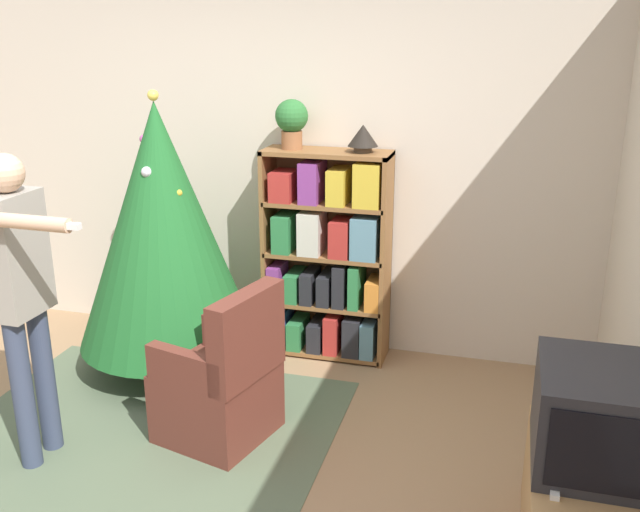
{
  "coord_description": "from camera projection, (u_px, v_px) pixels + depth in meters",
  "views": [
    {
      "loc": [
        1.53,
        -2.69,
        2.28
      ],
      "look_at": [
        0.54,
        0.91,
        1.05
      ],
      "focal_mm": 40.0,
      "sensor_mm": 36.0,
      "label": 1
    }
  ],
  "objects": [
    {
      "name": "christmas_tree",
      "position": [
        162.0,
        227.0,
        4.63
      ],
      "size": [
        1.18,
        1.18,
        1.89
      ],
      "color": "#4C3323",
      "rests_on": "ground_plane"
    },
    {
      "name": "book_pile_near_tree",
      "position": [
        212.0,
        403.0,
        4.43
      ],
      "size": [
        0.21,
        0.17,
        0.05
      ],
      "color": "gold",
      "rests_on": "ground_plane"
    },
    {
      "name": "standing_person",
      "position": [
        22.0,
        286.0,
        3.63
      ],
      "size": [
        0.63,
        0.48,
        1.68
      ],
      "rotation": [
        0.0,
        0.0,
        -1.59
      ],
      "color": "#38425B",
      "rests_on": "ground_plane"
    },
    {
      "name": "ground_plane",
      "position": [
        167.0,
        501.0,
        3.56
      ],
      "size": [
        14.0,
        14.0,
        0.0
      ],
      "primitive_type": "plane",
      "color": "#9E7A56"
    },
    {
      "name": "armchair",
      "position": [
        222.0,
        386.0,
        4.03
      ],
      "size": [
        0.69,
        0.69,
        0.92
      ],
      "rotation": [
        0.0,
        0.0,
        -1.83
      ],
      "color": "brown",
      "rests_on": "ground_plane"
    },
    {
      "name": "tv_stand",
      "position": [
        578.0,
        509.0,
        3.13
      ],
      "size": [
        0.45,
        0.86,
        0.49
      ],
      "color": "tan",
      "rests_on": "ground_plane"
    },
    {
      "name": "bookshelf",
      "position": [
        328.0,
        258.0,
        4.94
      ],
      "size": [
        0.87,
        0.31,
        1.47
      ],
      "color": "brown",
      "rests_on": "ground_plane"
    },
    {
      "name": "game_remote",
      "position": [
        554.0,
        490.0,
        2.84
      ],
      "size": [
        0.04,
        0.12,
        0.02
      ],
      "color": "white",
      "rests_on": "tv_stand"
    },
    {
      "name": "potted_plant",
      "position": [
        292.0,
        120.0,
        4.72
      ],
      "size": [
        0.22,
        0.22,
        0.33
      ],
      "color": "#935B38",
      "rests_on": "bookshelf"
    },
    {
      "name": "table_lamp",
      "position": [
        363.0,
        137.0,
        4.62
      ],
      "size": [
        0.2,
        0.2,
        0.18
      ],
      "color": "#473828",
      "rests_on": "bookshelf"
    },
    {
      "name": "wall_back",
      "position": [
        289.0,
        167.0,
        5.06
      ],
      "size": [
        8.0,
        0.1,
        2.6
      ],
      "color": "beige",
      "rests_on": "ground_plane"
    },
    {
      "name": "area_rug",
      "position": [
        133.0,
        443.0,
        4.05
      ],
      "size": [
        2.17,
        2.07,
        0.01
      ],
      "color": "#56664C",
      "rests_on": "ground_plane"
    },
    {
      "name": "television",
      "position": [
        591.0,
        417.0,
        2.98
      ],
      "size": [
        0.45,
        0.57,
        0.44
      ],
      "color": "#28282D",
      "rests_on": "tv_stand"
    }
  ]
}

